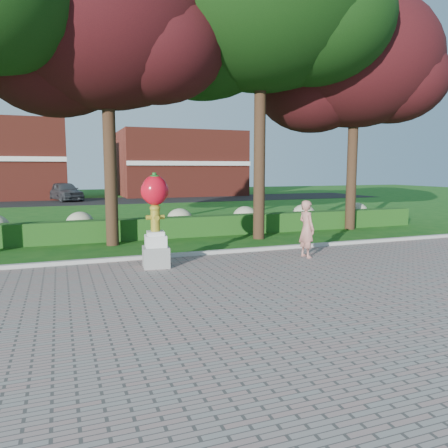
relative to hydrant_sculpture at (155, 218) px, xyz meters
name	(u,v)px	position (x,y,z in m)	size (l,w,h in m)	color
ground	(225,280)	(1.31, -1.84, -1.40)	(100.00, 100.00, 0.00)	#134F14
walkway	(313,338)	(1.31, -5.84, -1.38)	(40.00, 14.00, 0.04)	gray
curb	(190,255)	(1.31, 1.16, -1.32)	(40.00, 0.18, 0.15)	#ADADA5
lawn_hedge	(162,228)	(1.31, 5.16, -1.00)	(24.00, 0.70, 0.80)	#154A15
hydrangea_row	(170,221)	(1.88, 6.16, -0.85)	(20.10, 1.10, 0.99)	tan
street	(107,201)	(1.31, 26.16, -1.39)	(50.00, 8.00, 0.02)	black
building_right	(180,164)	(9.31, 32.16, 1.80)	(12.00, 8.00, 6.40)	maroon
tree_mid_left	(103,31)	(-0.79, 4.24, 5.90)	(8.25, 7.04, 10.69)	black
tree_mid_right	(257,6)	(4.69, 3.75, 7.23)	(9.75, 8.32, 12.64)	black
tree_far_right	(352,69)	(9.71, 4.73, 5.57)	(7.88, 6.72, 10.21)	black
hydrant_sculpture	(155,218)	(0.00, 0.00, 0.00)	(0.76, 0.76, 2.56)	gray
woman	(307,229)	(4.54, -0.29, -0.49)	(0.63, 0.41, 1.73)	#B37266
parked_car	(65,191)	(-1.97, 27.45, -0.57)	(1.89, 4.71, 1.60)	#3E4246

